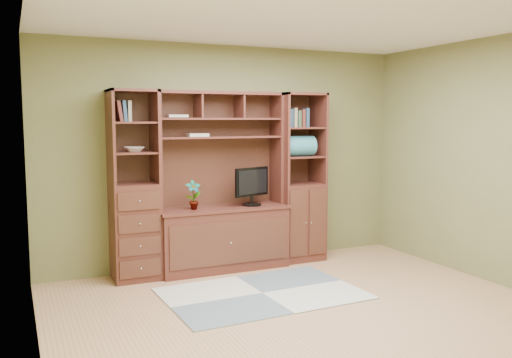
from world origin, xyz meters
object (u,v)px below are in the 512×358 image
center_hutch (222,182)px  monitor (252,179)px  left_tower (134,186)px  right_tower (299,177)px

center_hutch → monitor: bearing=-5.7°
center_hutch → monitor: 0.36m
left_tower → monitor: (1.35, -0.07, 0.01)m
left_tower → monitor: size_ratio=3.33×
right_tower → monitor: size_ratio=3.33×
left_tower → monitor: bearing=-3.2°
center_hutch → left_tower: same height
right_tower → monitor: bearing=-173.6°
center_hutch → left_tower: (-1.00, 0.04, 0.00)m
right_tower → monitor: right_tower is taller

